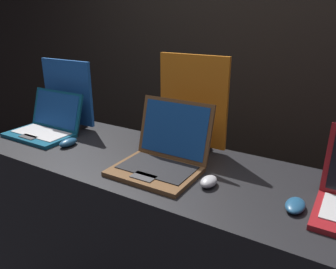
% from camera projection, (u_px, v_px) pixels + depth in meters
% --- Properties ---
extents(wall_back, '(8.00, 0.05, 2.80)m').
position_uv_depth(wall_back, '(254.00, 51.00, 2.26)').
color(wall_back, black).
rests_on(wall_back, ground_plane).
extents(display_counter, '(2.06, 0.63, 0.99)m').
position_uv_depth(display_counter, '(169.00, 254.00, 1.66)').
color(display_counter, black).
rests_on(display_counter, ground_plane).
extents(laptop_front, '(0.37, 0.30, 0.23)m').
position_uv_depth(laptop_front, '(46.00, 125.00, 1.86)').
color(laptop_front, '#0F5170').
rests_on(laptop_front, display_counter).
extents(mouse_front, '(0.06, 0.11, 0.04)m').
position_uv_depth(mouse_front, '(68.00, 142.00, 1.70)').
color(mouse_front, navy).
rests_on(mouse_front, display_counter).
extents(promo_stand_front, '(0.37, 0.07, 0.40)m').
position_uv_depth(promo_stand_front, '(68.00, 95.00, 1.96)').
color(promo_stand_front, black).
rests_on(promo_stand_front, display_counter).
extents(laptop_middle, '(0.36, 0.35, 0.28)m').
position_uv_depth(laptop_middle, '(163.00, 154.00, 1.44)').
color(laptop_middle, brown).
rests_on(laptop_middle, display_counter).
extents(mouse_middle, '(0.06, 0.09, 0.04)m').
position_uv_depth(mouse_middle, '(209.00, 182.00, 1.30)').
color(mouse_middle, '#B2B2B7').
rests_on(mouse_middle, display_counter).
extents(promo_stand_middle, '(0.36, 0.07, 0.47)m').
position_uv_depth(promo_stand_middle, '(193.00, 105.00, 1.61)').
color(promo_stand_middle, black).
rests_on(promo_stand_middle, display_counter).
extents(mouse_back, '(0.07, 0.11, 0.03)m').
position_uv_depth(mouse_back, '(295.00, 205.00, 1.15)').
color(mouse_back, navy).
rests_on(mouse_back, display_counter).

